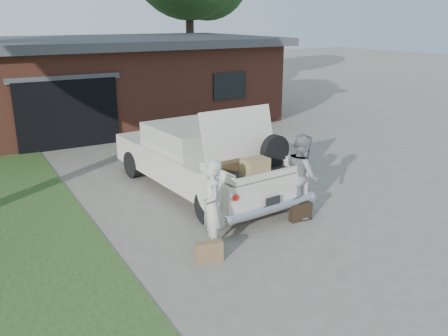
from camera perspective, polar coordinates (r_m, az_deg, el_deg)
ground at (r=9.68m, az=1.79°, el=-7.16°), size 90.00×90.00×0.00m
house at (r=19.89m, az=-13.54°, el=10.29°), size 12.80×7.80×3.30m
sedan at (r=11.46m, az=-2.88°, el=1.14°), size 2.57×5.66×2.26m
woman_left at (r=8.45m, az=-1.50°, el=-4.65°), size 0.57×0.71×1.71m
woman_right at (r=10.11m, az=9.35°, el=-0.87°), size 0.93×1.04×1.77m
suitcase_left at (r=8.34m, az=-1.81°, el=-10.05°), size 0.50×0.26×0.37m
suitcase_right at (r=10.04m, az=9.21°, el=-5.26°), size 0.50×0.19×0.38m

